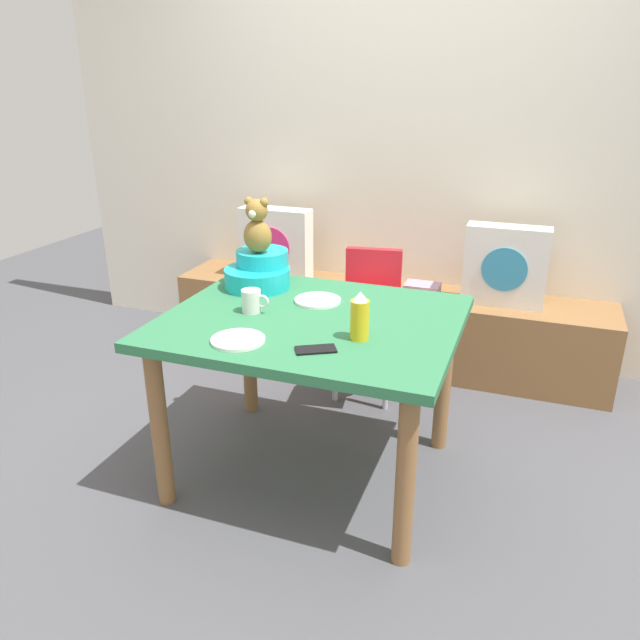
{
  "coord_description": "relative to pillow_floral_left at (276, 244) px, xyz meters",
  "views": [
    {
      "loc": [
        0.82,
        -2.14,
        1.64
      ],
      "look_at": [
        0.0,
        0.1,
        0.69
      ],
      "focal_mm": 34.34,
      "sensor_mm": 36.0,
      "label": 1
    }
  ],
  "objects": [
    {
      "name": "pillow_floral_left",
      "position": [
        0.0,
        0.0,
        0.0
      ],
      "size": [
        0.44,
        0.15,
        0.44
      ],
      "color": "white",
      "rests_on": "window_bench"
    },
    {
      "name": "infant_seat_teal",
      "position": [
        0.33,
        -0.93,
        0.13
      ],
      "size": [
        0.3,
        0.33,
        0.16
      ],
      "color": "#18AEB9",
      "rests_on": "dining_table"
    },
    {
      "name": "coffee_mug",
      "position": [
        0.45,
        -1.25,
        0.11
      ],
      "size": [
        0.12,
        0.08,
        0.09
      ],
      "color": "silver",
      "rests_on": "dining_table"
    },
    {
      "name": "dinner_plate_far",
      "position": [
        0.53,
        -1.54,
        0.07
      ],
      "size": [
        0.2,
        0.2,
        0.01
      ],
      "primitive_type": "cylinder",
      "color": "white",
      "rests_on": "dining_table"
    },
    {
      "name": "back_wall",
      "position": [
        0.7,
        0.29,
        0.62
      ],
      "size": [
        4.4,
        0.1,
        2.6
      ],
      "primitive_type": "cube",
      "color": "silver",
      "rests_on": "ground_plane"
    },
    {
      "name": "cell_phone",
      "position": [
        0.83,
        -1.51,
        0.06
      ],
      "size": [
        0.16,
        0.13,
        0.01
      ],
      "primitive_type": "cube",
      "rotation": [
        0.0,
        0.0,
        2.09
      ],
      "color": "black",
      "rests_on": "dining_table"
    },
    {
      "name": "window_bench",
      "position": [
        0.7,
        0.02,
        -0.45
      ],
      "size": [
        2.6,
        0.44,
        0.46
      ],
      "primitive_type": "cube",
      "color": "olive",
      "rests_on": "ground_plane"
    },
    {
      "name": "ground_plane",
      "position": [
        0.7,
        -1.22,
        -0.68
      ],
      "size": [
        8.0,
        8.0,
        0.0
      ],
      "primitive_type": "plane",
      "color": "#4C4C51"
    },
    {
      "name": "book_stack",
      "position": [
        0.92,
        0.02,
        -0.19
      ],
      "size": [
        0.2,
        0.14,
        0.06
      ],
      "primitive_type": "cube",
      "color": "#A68DAD",
      "rests_on": "window_bench"
    },
    {
      "name": "dinner_plate_near",
      "position": [
        0.66,
        -1.04,
        0.07
      ],
      "size": [
        0.2,
        0.2,
        0.01
      ],
      "primitive_type": "cylinder",
      "color": "white",
      "rests_on": "dining_table"
    },
    {
      "name": "dining_table",
      "position": [
        0.7,
        -1.22,
        -0.05
      ],
      "size": [
        1.17,
        0.98,
        0.74
      ],
      "color": "#2D7247",
      "rests_on": "ground_plane"
    },
    {
      "name": "pillow_floral_right",
      "position": [
        1.37,
        0.0,
        0.0
      ],
      "size": [
        0.44,
        0.15,
        0.44
      ],
      "color": "white",
      "rests_on": "window_bench"
    },
    {
      "name": "teddy_bear",
      "position": [
        0.33,
        -0.93,
        0.34
      ],
      "size": [
        0.13,
        0.12,
        0.25
      ],
      "color": "olive",
      "rests_on": "infant_seat_teal"
    },
    {
      "name": "highchair",
      "position": [
        0.72,
        -0.42,
        -0.16
      ],
      "size": [
        0.36,
        0.48,
        0.79
      ],
      "color": "red",
      "rests_on": "ground_plane"
    },
    {
      "name": "ketchup_bottle",
      "position": [
        0.94,
        -1.36,
        0.15
      ],
      "size": [
        0.07,
        0.07,
        0.18
      ],
      "color": "gold",
      "rests_on": "dining_table"
    }
  ]
}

